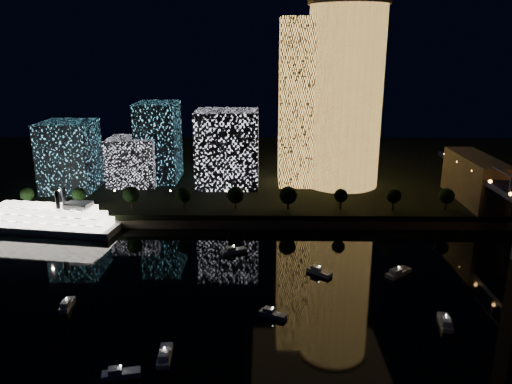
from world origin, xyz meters
TOP-DOWN VIEW (x-y plane):
  - ground at (0.00, 0.00)m, footprint 520.00×520.00m
  - far_bank at (0.00, 160.00)m, footprint 420.00×160.00m
  - seawall at (0.00, 82.00)m, footprint 420.00×6.00m
  - tower_cylindrical at (15.36, 124.14)m, footprint 34.00×34.00m
  - tower_rectangular at (-1.39, 127.04)m, footprint 22.47×22.47m
  - midrise_blocks at (-66.09, 122.40)m, footprint 91.15×39.37m
  - riverboat at (-100.61, 76.71)m, footprint 56.51×19.19m
  - motorboats at (-6.74, 12.28)m, footprint 119.04×89.14m
  - esplanade_trees at (-28.22, 88.00)m, footprint 165.55×6.91m
  - street_lamps at (-34.00, 94.00)m, footprint 132.70×0.70m

SIDE VIEW (x-z plane):
  - ground at x=0.00m, z-range 0.00..0.00m
  - motorboats at x=-6.74m, z-range -0.58..2.20m
  - seawall at x=0.00m, z-range 0.00..3.00m
  - far_bank at x=0.00m, z-range 0.00..5.00m
  - riverboat at x=-100.61m, z-range -4.07..12.64m
  - street_lamps at x=-34.00m, z-range 6.20..11.85m
  - esplanade_trees at x=-28.22m, z-range 5.99..14.95m
  - midrise_blocks at x=-66.09m, z-range 2.75..38.36m
  - tower_rectangular at x=-1.39m, z-range 5.00..76.51m
  - tower_cylindrical at x=15.36m, z-range 5.13..83.25m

